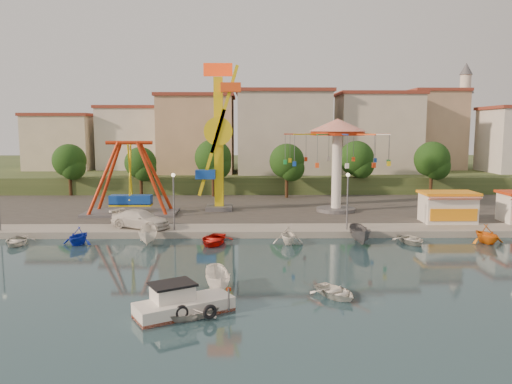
{
  "coord_description": "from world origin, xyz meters",
  "views": [
    {
      "loc": [
        -1.08,
        -32.38,
        9.96
      ],
      "look_at": [
        -0.43,
        14.0,
        4.0
      ],
      "focal_mm": 35.0,
      "sensor_mm": 36.0,
      "label": 1
    }
  ],
  "objects_px": {
    "skiff": "(218,280)",
    "pirate_ship_ride": "(130,180)",
    "kamikaze_tower": "(220,140)",
    "van": "(141,219)",
    "rowboat_a": "(335,292)",
    "cabin_motorboat": "(182,305)",
    "wave_swinger": "(337,144)"
  },
  "relations": [
    {
      "from": "skiff",
      "to": "pirate_ship_ride",
      "type": "bearing_deg",
      "value": 104.68
    },
    {
      "from": "pirate_ship_ride",
      "to": "kamikaze_tower",
      "type": "relative_size",
      "value": 0.61
    },
    {
      "from": "kamikaze_tower",
      "to": "skiff",
      "type": "height_order",
      "value": "kamikaze_tower"
    },
    {
      "from": "van",
      "to": "rowboat_a",
      "type": "bearing_deg",
      "value": -115.03
    },
    {
      "from": "cabin_motorboat",
      "to": "skiff",
      "type": "distance_m",
      "value": 3.98
    },
    {
      "from": "cabin_motorboat",
      "to": "rowboat_a",
      "type": "relative_size",
      "value": 1.76
    },
    {
      "from": "wave_swinger",
      "to": "cabin_motorboat",
      "type": "xyz_separation_m",
      "value": [
        -13.48,
        -29.65,
        -7.7
      ]
    },
    {
      "from": "cabin_motorboat",
      "to": "rowboat_a",
      "type": "xyz_separation_m",
      "value": [
        8.76,
        2.57,
        -0.17
      ]
    },
    {
      "from": "rowboat_a",
      "to": "pirate_ship_ride",
      "type": "bearing_deg",
      "value": 95.25
    },
    {
      "from": "pirate_ship_ride",
      "to": "kamikaze_tower",
      "type": "bearing_deg",
      "value": 14.34
    },
    {
      "from": "wave_swinger",
      "to": "cabin_motorboat",
      "type": "distance_m",
      "value": 33.47
    },
    {
      "from": "wave_swinger",
      "to": "skiff",
      "type": "relative_size",
      "value": 3.03
    },
    {
      "from": "kamikaze_tower",
      "to": "cabin_motorboat",
      "type": "bearing_deg",
      "value": -90.69
    },
    {
      "from": "kamikaze_tower",
      "to": "rowboat_a",
      "type": "distance_m",
      "value": 30.35
    },
    {
      "from": "pirate_ship_ride",
      "to": "skiff",
      "type": "relative_size",
      "value": 2.61
    },
    {
      "from": "pirate_ship_ride",
      "to": "van",
      "type": "height_order",
      "value": "pirate_ship_ride"
    },
    {
      "from": "wave_swinger",
      "to": "van",
      "type": "bearing_deg",
      "value": -155.4
    },
    {
      "from": "pirate_ship_ride",
      "to": "kamikaze_tower",
      "type": "xyz_separation_m",
      "value": [
        9.63,
        2.46,
        4.19
      ]
    },
    {
      "from": "kamikaze_tower",
      "to": "cabin_motorboat",
      "type": "xyz_separation_m",
      "value": [
        -0.37,
        -30.53,
        -8.1
      ]
    },
    {
      "from": "kamikaze_tower",
      "to": "wave_swinger",
      "type": "distance_m",
      "value": 13.14
    },
    {
      "from": "kamikaze_tower",
      "to": "cabin_motorboat",
      "type": "height_order",
      "value": "kamikaze_tower"
    },
    {
      "from": "cabin_motorboat",
      "to": "van",
      "type": "xyz_separation_m",
      "value": [
        -6.6,
        20.46,
        0.95
      ]
    },
    {
      "from": "kamikaze_tower",
      "to": "skiff",
      "type": "relative_size",
      "value": 4.31
    },
    {
      "from": "rowboat_a",
      "to": "cabin_motorboat",
      "type": "bearing_deg",
      "value": 166.34
    },
    {
      "from": "wave_swinger",
      "to": "van",
      "type": "relative_size",
      "value": 2.0
    },
    {
      "from": "skiff",
      "to": "van",
      "type": "bearing_deg",
      "value": 106.78
    },
    {
      "from": "wave_swinger",
      "to": "rowboat_a",
      "type": "bearing_deg",
      "value": -99.87
    },
    {
      "from": "skiff",
      "to": "rowboat_a",
      "type": "bearing_deg",
      "value": -17.59
    },
    {
      "from": "wave_swinger",
      "to": "rowboat_a",
      "type": "height_order",
      "value": "wave_swinger"
    },
    {
      "from": "pirate_ship_ride",
      "to": "kamikaze_tower",
      "type": "distance_m",
      "value": 10.79
    },
    {
      "from": "van",
      "to": "pirate_ship_ride",
      "type": "bearing_deg",
      "value": 43.62
    },
    {
      "from": "skiff",
      "to": "van",
      "type": "height_order",
      "value": "van"
    }
  ]
}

